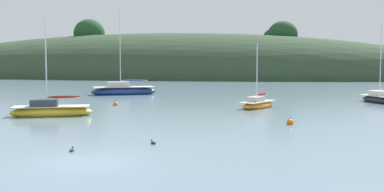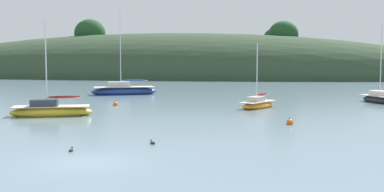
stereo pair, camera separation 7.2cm
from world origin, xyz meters
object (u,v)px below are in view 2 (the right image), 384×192
(mooring_buoy_inner, at_px, (115,104))
(duck_lone_right, at_px, (71,150))
(sailboat_black_sloop, at_px, (51,111))
(sailboat_orange_cutter, at_px, (124,91))
(duck_straggler, at_px, (153,143))
(sailboat_teal_outer, at_px, (381,99))
(mooring_buoy_outer, at_px, (290,122))
(sailboat_grey_yawl, at_px, (258,104))

(mooring_buoy_inner, distance_m, duck_lone_right, 21.67)
(sailboat_black_sloop, xyz_separation_m, duck_lone_right, (7.87, -12.19, -0.32))
(duck_lone_right, bearing_deg, sailboat_orange_cutter, 106.94)
(sailboat_orange_cutter, xyz_separation_m, duck_straggler, (13.51, -31.84, -0.42))
(duck_straggler, bearing_deg, mooring_buoy_inner, 116.75)
(sailboat_black_sloop, xyz_separation_m, sailboat_teal_outer, (26.30, 16.81, -0.02))
(duck_straggler, xyz_separation_m, duck_lone_right, (-3.03, -2.56, 0.00))
(mooring_buoy_inner, bearing_deg, mooring_buoy_outer, -31.41)
(mooring_buoy_outer, bearing_deg, sailboat_grey_yawl, 105.12)
(sailboat_orange_cutter, bearing_deg, duck_straggler, -67.00)
(mooring_buoy_outer, relative_size, duck_lone_right, 1.27)
(mooring_buoy_inner, distance_m, duck_straggler, 20.40)
(duck_straggler, height_order, duck_lone_right, same)
(mooring_buoy_inner, xyz_separation_m, duck_straggler, (9.18, -18.22, -0.07))
(sailboat_orange_cutter, height_order, sailboat_teal_outer, sailboat_orange_cutter)
(sailboat_orange_cutter, height_order, mooring_buoy_inner, sailboat_orange_cutter)
(mooring_buoy_inner, bearing_deg, sailboat_orange_cutter, 107.64)
(sailboat_orange_cutter, relative_size, sailboat_teal_outer, 1.35)
(duck_straggler, bearing_deg, sailboat_teal_outer, 59.78)
(sailboat_grey_yawl, xyz_separation_m, mooring_buoy_outer, (2.75, -10.18, -0.19))
(sailboat_grey_yawl, height_order, sailboat_black_sloop, sailboat_black_sloop)
(sailboat_black_sloop, bearing_deg, sailboat_orange_cutter, 96.71)
(sailboat_orange_cutter, bearing_deg, mooring_buoy_outer, -49.16)
(mooring_buoy_outer, relative_size, duck_straggler, 1.44)
(mooring_buoy_inner, bearing_deg, sailboat_teal_outer, 18.49)
(sailboat_orange_cutter, height_order, duck_lone_right, sailboat_orange_cutter)
(sailboat_black_sloop, xyz_separation_m, mooring_buoy_outer, (17.49, -1.04, -0.25))
(sailboat_black_sloop, distance_m, duck_lone_right, 14.51)
(sailboat_orange_cutter, distance_m, mooring_buoy_outer, 30.74)
(sailboat_grey_yawl, xyz_separation_m, mooring_buoy_inner, (-13.02, -0.55, -0.19))
(mooring_buoy_inner, bearing_deg, sailboat_grey_yawl, 2.41)
(duck_straggler, bearing_deg, sailboat_grey_yawl, 78.44)
(sailboat_black_sloop, height_order, duck_straggler, sailboat_black_sloop)
(sailboat_grey_yawl, bearing_deg, mooring_buoy_outer, -74.88)
(sailboat_black_sloop, height_order, mooring_buoy_outer, sailboat_black_sloop)
(sailboat_orange_cutter, xyz_separation_m, sailboat_teal_outer, (28.91, -5.40, -0.11))
(sailboat_teal_outer, height_order, mooring_buoy_inner, sailboat_teal_outer)
(sailboat_orange_cutter, relative_size, duck_lone_right, 24.88)
(sailboat_orange_cutter, bearing_deg, sailboat_teal_outer, -10.59)
(sailboat_orange_cutter, relative_size, sailboat_grey_yawl, 1.84)
(sailboat_teal_outer, relative_size, duck_straggler, 21.01)
(sailboat_grey_yawl, relative_size, sailboat_black_sloop, 0.78)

